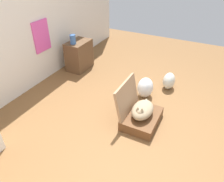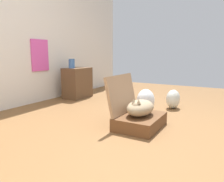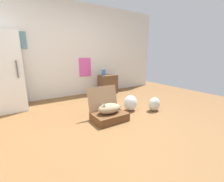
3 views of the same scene
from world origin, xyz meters
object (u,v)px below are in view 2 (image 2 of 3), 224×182
object	(u,v)px
suitcase_base	(140,121)
cat	(140,108)
plastic_bag_white	(146,101)
side_table	(77,83)
plastic_bag_clear	(173,99)
vase_tall	(72,64)

from	to	relation	value
suitcase_base	cat	bearing A→B (deg)	176.08
cat	plastic_bag_white	distance (m)	0.69
plastic_bag_white	side_table	bearing A→B (deg)	76.78
cat	plastic_bag_clear	distance (m)	1.10
suitcase_base	side_table	world-z (taller)	side_table
plastic_bag_clear	side_table	distance (m)	1.85
cat	plastic_bag_clear	world-z (taller)	cat
suitcase_base	plastic_bag_clear	world-z (taller)	plastic_bag_clear
vase_tall	suitcase_base	bearing A→B (deg)	-116.79
suitcase_base	side_table	bearing A→B (deg)	59.62
side_table	vase_tall	bearing A→B (deg)	173.50
plastic_bag_clear	side_table	world-z (taller)	side_table
suitcase_base	vase_tall	world-z (taller)	vase_tall
cat	plastic_bag_white	xyz separation A→B (m)	(0.66, 0.19, -0.07)
side_table	cat	bearing A→B (deg)	-120.51
side_table	suitcase_base	bearing A→B (deg)	-120.38
plastic_bag_white	plastic_bag_clear	xyz separation A→B (m)	(0.43, -0.29, -0.02)
cat	side_table	size ratio (longest dim) A/B	0.90
suitcase_base	vase_tall	distance (m)	2.05
vase_tall	cat	bearing A→B (deg)	-116.93
suitcase_base	cat	size ratio (longest dim) A/B	1.18
plastic_bag_clear	side_table	bearing A→B (deg)	92.14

